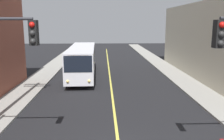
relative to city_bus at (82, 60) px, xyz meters
name	(u,v)px	position (x,y,z in m)	size (l,w,h in m)	color
sidewalk_left	(21,95)	(-4.30, -7.08, -1.74)	(2.50, 90.00, 0.15)	gray
sidewalk_right	(201,93)	(10.20, -7.08, -1.74)	(2.50, 90.00, 0.15)	gray
lane_stripe_center	(110,80)	(2.95, -2.08, -1.81)	(0.16, 60.00, 0.01)	#D8CC4C
city_bus	(82,60)	(0.00, 0.00, 0.00)	(2.86, 12.21, 3.20)	silver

